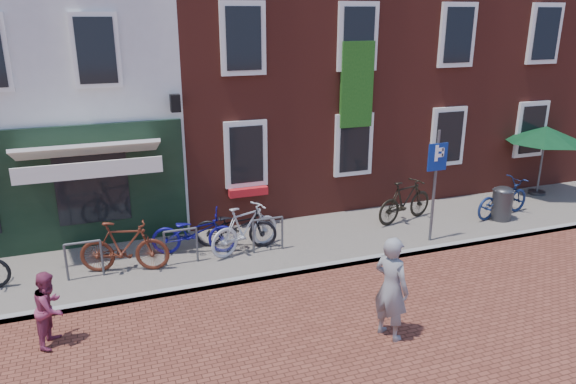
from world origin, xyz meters
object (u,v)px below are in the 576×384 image
object	(u,v)px
woman	(391,288)
bicycle_3	(245,228)
boy	(50,308)
bicycle_5	(405,201)
litter_bin	(502,201)
bicycle_1	(124,247)
bicycle_4	(235,226)
parking_sign	(436,172)
bicycle_6	(503,198)
bicycle_2	(194,232)
parasol	(546,131)

from	to	relation	value
woman	bicycle_3	distance (m)	4.32
boy	bicycle_5	distance (m)	8.95
litter_bin	bicycle_1	xyz separation A→B (m)	(-9.68, 0.23, 0.06)
boy	bicycle_3	distance (m)	4.65
woman	bicycle_1	world-z (taller)	woman
woman	bicycle_4	size ratio (longest dim) A/B	0.96
parking_sign	bicycle_6	world-z (taller)	parking_sign
litter_bin	parking_sign	bearing A→B (deg)	-167.50
boy	bicycle_5	bearing A→B (deg)	-52.42
woman	bicycle_2	bearing A→B (deg)	8.04
litter_bin	parasol	distance (m)	3.23
woman	bicycle_4	xyz separation A→B (m)	(-1.60, 4.40, -0.32)
parking_sign	bicycle_5	xyz separation A→B (m)	(0.09, 1.35, -1.16)
bicycle_3	boy	bearing A→B (deg)	98.23
woman	bicycle_6	world-z (taller)	woman
bicycle_2	bicycle_4	xyz separation A→B (m)	(0.98, 0.03, 0.00)
bicycle_2	bicycle_3	size ratio (longest dim) A/B	1.03
bicycle_1	bicycle_5	size ratio (longest dim) A/B	1.00
parking_sign	bicycle_5	bearing A→B (deg)	86.31
boy	bicycle_3	xyz separation A→B (m)	(4.03, 2.30, -0.00)
bicycle_3	litter_bin	bearing A→B (deg)	-114.36
bicycle_1	bicycle_2	xyz separation A→B (m)	(1.56, 0.42, -0.06)
bicycle_4	bicycle_6	world-z (taller)	same
parking_sign	parasol	distance (m)	5.50
woman	boy	bearing A→B (deg)	49.75
woman	bicycle_1	distance (m)	5.72
litter_bin	bicycle_1	world-z (taller)	bicycle_1
parasol	boy	size ratio (longest dim) A/B	1.76
bicycle_2	woman	bearing A→B (deg)	-134.78
bicycle_5	bicycle_4	bearing A→B (deg)	76.00
parasol	woman	world-z (taller)	parasol
boy	bicycle_4	world-z (taller)	boy
boy	bicycle_2	size ratio (longest dim) A/B	0.69
parasol	bicycle_2	bearing A→B (deg)	-176.11
bicycle_3	parasol	bearing A→B (deg)	-105.33
parasol	litter_bin	bearing A→B (deg)	-151.51
woman	bicycle_4	bearing A→B (deg)	-2.56
litter_bin	bicycle_4	size ratio (longest dim) A/B	0.51
boy	parking_sign	bearing A→B (deg)	-60.91
bicycle_6	parking_sign	bearing A→B (deg)	93.96
bicycle_1	bicycle_5	xyz separation A→B (m)	(7.17, 0.55, 0.00)
bicycle_3	bicycle_4	world-z (taller)	bicycle_3
bicycle_1	bicycle_2	distance (m)	1.62
bicycle_1	bicycle_2	bearing A→B (deg)	-59.84
parasol	bicycle_6	xyz separation A→B (m)	(-2.35, -1.16, -1.44)
litter_bin	parking_sign	size ratio (longest dim) A/B	0.36
litter_bin	boy	distance (m)	11.20
bicycle_3	bicycle_2	bearing A→B (deg)	53.25
bicycle_1	bicycle_5	bearing A→B (deg)	-70.61
bicycle_3	bicycle_6	xyz separation A→B (m)	(7.19, -0.13, -0.06)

